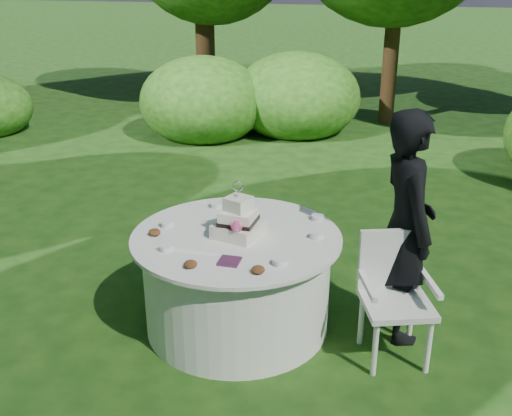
# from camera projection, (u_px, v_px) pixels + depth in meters

# --- Properties ---
(ground) EXTENTS (80.00, 80.00, 0.00)m
(ground) POSITION_uv_depth(u_px,v_px,m) (238.00, 324.00, 4.70)
(ground) COLOR #13360E
(ground) RESTS_ON ground
(napkins) EXTENTS (0.14, 0.14, 0.02)m
(napkins) POSITION_uv_depth(u_px,v_px,m) (229.00, 261.00, 4.00)
(napkins) COLOR #471E3D
(napkins) RESTS_ON table
(feather_plume) EXTENTS (0.48, 0.07, 0.01)m
(feather_plume) POSITION_uv_depth(u_px,v_px,m) (187.00, 252.00, 4.14)
(feather_plume) COLOR white
(feather_plume) RESTS_ON table
(guest) EXTENTS (0.61, 0.74, 1.73)m
(guest) POSITION_uv_depth(u_px,v_px,m) (406.00, 227.00, 4.30)
(guest) COLOR black
(guest) RESTS_ON ground
(table) EXTENTS (1.56, 1.56, 0.77)m
(table) POSITION_uv_depth(u_px,v_px,m) (237.00, 280.00, 4.56)
(table) COLOR silver
(table) RESTS_ON ground
(cake) EXTENTS (0.38, 0.38, 0.43)m
(cake) POSITION_uv_depth(u_px,v_px,m) (238.00, 222.00, 4.36)
(cake) COLOR beige
(cake) RESTS_ON table
(chair) EXTENTS (0.59, 0.58, 0.91)m
(chair) POSITION_uv_depth(u_px,v_px,m) (394.00, 287.00, 4.19)
(chair) COLOR silver
(chair) RESTS_ON ground
(votives) EXTENTS (1.24, 0.96, 0.04)m
(votives) POSITION_uv_depth(u_px,v_px,m) (244.00, 230.00, 4.44)
(votives) COLOR white
(votives) RESTS_ON table
(petal_cups) EXTENTS (0.97, 0.50, 0.05)m
(petal_cups) POSITION_uv_depth(u_px,v_px,m) (199.00, 254.00, 4.06)
(petal_cups) COLOR #562D16
(petal_cups) RESTS_ON table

